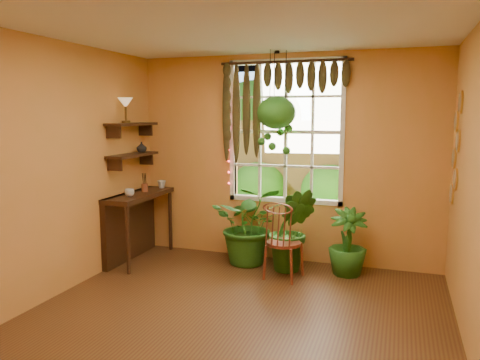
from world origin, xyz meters
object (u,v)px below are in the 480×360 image
(counter_ledge, at_px, (133,218))
(potted_plant_left, at_px, (250,224))
(potted_plant_mid, at_px, (292,230))
(hanging_basket, at_px, (276,115))
(windsor_chair, at_px, (283,253))

(counter_ledge, relative_size, potted_plant_left, 1.15)
(counter_ledge, height_order, potted_plant_left, potted_plant_left)
(potted_plant_mid, bearing_deg, hanging_basket, 142.88)
(windsor_chair, distance_m, potted_plant_mid, 0.37)
(counter_ledge, xyz_separation_m, windsor_chair, (2.08, -0.09, -0.24))
(counter_ledge, height_order, potted_plant_mid, potted_plant_mid)
(potted_plant_left, bearing_deg, counter_ledge, -168.31)
(windsor_chair, bearing_deg, counter_ledge, -173.16)
(windsor_chair, xyz_separation_m, potted_plant_left, (-0.53, 0.41, 0.21))
(potted_plant_mid, distance_m, hanging_basket, 1.43)
(counter_ledge, bearing_deg, windsor_chair, -2.48)
(potted_plant_mid, relative_size, hanging_basket, 0.81)
(windsor_chair, bearing_deg, potted_plant_mid, 91.35)
(potted_plant_mid, bearing_deg, counter_ledge, -174.48)
(counter_ledge, bearing_deg, hanging_basket, 12.35)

